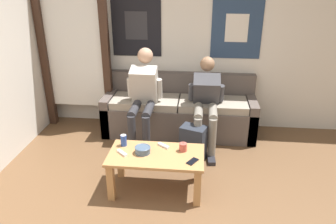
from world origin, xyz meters
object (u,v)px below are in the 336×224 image
(backpack, at_px, (193,144))
(drink_can_blue, at_px, (124,140))
(person_seated_adult, at_px, (143,94))
(ceramic_bowl, at_px, (143,149))
(coffee_table, at_px, (156,161))
(person_seated_teen, at_px, (206,100))
(pillar_candle, at_px, (183,147))
(game_controller_near_right, at_px, (122,153))
(game_controller_near_left, at_px, (163,146))
(couch, at_px, (179,113))
(cell_phone, at_px, (193,161))

(backpack, height_order, drink_can_blue, drink_can_blue)
(person_seated_adult, xyz_separation_m, ceramic_bowl, (0.17, -1.05, -0.21))
(coffee_table, xyz_separation_m, person_seated_adult, (-0.31, 1.06, 0.34))
(person_seated_teen, xyz_separation_m, pillar_candle, (-0.23, -0.98, -0.15))
(game_controller_near_right, bearing_deg, coffee_table, 6.04)
(backpack, distance_m, drink_can_blue, 0.93)
(ceramic_bowl, distance_m, game_controller_near_left, 0.25)
(ceramic_bowl, relative_size, pillar_candle, 1.66)
(couch, height_order, person_seated_adult, person_seated_adult)
(backpack, relative_size, game_controller_near_right, 3.51)
(person_seated_adult, bearing_deg, drink_can_blue, -93.57)
(pillar_candle, bearing_deg, cell_phone, -62.15)
(couch, distance_m, pillar_candle, 1.31)
(backpack, bearing_deg, ceramic_bowl, -128.31)
(person_seated_teen, height_order, ceramic_bowl, person_seated_teen)
(pillar_candle, bearing_deg, person_seated_adult, 121.09)
(backpack, distance_m, pillar_candle, 0.61)
(cell_phone, bearing_deg, person_seated_teen, 84.02)
(drink_can_blue, relative_size, cell_phone, 0.82)
(drink_can_blue, bearing_deg, couch, 67.89)
(person_seated_teen, height_order, game_controller_near_right, person_seated_teen)
(ceramic_bowl, distance_m, cell_phone, 0.53)
(drink_can_blue, bearing_deg, ceramic_bowl, -30.12)
(person_seated_teen, xyz_separation_m, game_controller_near_left, (-0.44, -0.92, -0.18))
(game_controller_near_left, height_order, game_controller_near_right, same)
(person_seated_teen, relative_size, drink_can_blue, 9.05)
(coffee_table, bearing_deg, cell_phone, -16.33)
(coffee_table, xyz_separation_m, pillar_candle, (0.27, 0.09, 0.13))
(coffee_table, bearing_deg, backpack, 60.60)
(drink_can_blue, relative_size, game_controller_near_right, 0.97)
(person_seated_teen, bearing_deg, cell_phone, -95.98)
(coffee_table, height_order, pillar_candle, pillar_candle)
(person_seated_adult, height_order, game_controller_near_left, person_seated_adult)
(couch, relative_size, person_seated_adult, 1.70)
(person_seated_adult, bearing_deg, ceramic_bowl, -80.67)
(coffee_table, relative_size, person_seated_adult, 0.79)
(drink_can_blue, height_order, cell_phone, drink_can_blue)
(drink_can_blue, distance_m, game_controller_near_left, 0.43)
(person_seated_teen, xyz_separation_m, backpack, (-0.14, -0.44, -0.42))
(person_seated_teen, bearing_deg, coffee_table, -114.97)
(person_seated_teen, xyz_separation_m, drink_can_blue, (-0.87, -0.93, -0.13))
(couch, distance_m, ceramic_bowl, 1.41)
(drink_can_blue, xyz_separation_m, game_controller_near_left, (0.43, 0.02, -0.05))
(couch, bearing_deg, ceramic_bowl, -101.32)
(game_controller_near_left, bearing_deg, pillar_candle, -17.17)
(game_controller_near_left, relative_size, game_controller_near_right, 1.06)
(coffee_table, distance_m, ceramic_bowl, 0.19)
(couch, xyz_separation_m, backpack, (0.22, -0.74, -0.09))
(game_controller_near_right, bearing_deg, drink_can_blue, 97.14)
(game_controller_near_left, bearing_deg, person_seated_teen, 64.18)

